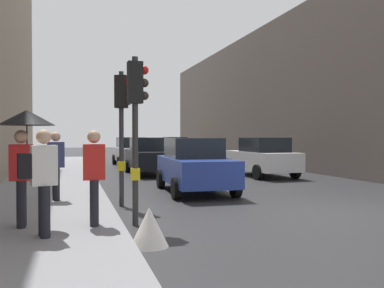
{
  "coord_description": "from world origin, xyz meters",
  "views": [
    {
      "loc": [
        -6.15,
        -8.31,
        1.82
      ],
      "look_at": [
        -1.14,
        8.53,
        1.48
      ],
      "focal_mm": 37.95,
      "sensor_mm": 36.0,
      "label": 1
    }
  ],
  "objects_px": {
    "pedestrian_with_grey_backpack": "(54,162)",
    "car_white_compact": "(262,157)",
    "traffic_light_near_right": "(122,113)",
    "traffic_light_near_left": "(136,109)",
    "pedestrian_with_umbrella": "(25,135)",
    "warning_sign_triangle": "(149,227)",
    "car_yellow_taxi": "(174,147)",
    "car_dark_suv": "(150,156)",
    "car_silver_hatchback": "(131,151)",
    "pedestrian_with_black_backpack": "(41,176)",
    "pedestrian_in_red_jacket": "(94,173)",
    "car_blue_van": "(195,165)"
  },
  "relations": [
    {
      "from": "traffic_light_near_right",
      "to": "pedestrian_with_grey_backpack",
      "type": "bearing_deg",
      "value": 164.28
    },
    {
      "from": "car_white_compact",
      "to": "pedestrian_with_black_backpack",
      "type": "bearing_deg",
      "value": -132.36
    },
    {
      "from": "car_dark_suv",
      "to": "car_silver_hatchback",
      "type": "distance_m",
      "value": 6.05
    },
    {
      "from": "traffic_light_near_right",
      "to": "pedestrian_with_grey_backpack",
      "type": "relative_size",
      "value": 1.97
    },
    {
      "from": "pedestrian_with_grey_backpack",
      "to": "car_white_compact",
      "type": "bearing_deg",
      "value": 32.89
    },
    {
      "from": "car_white_compact",
      "to": "pedestrian_in_red_jacket",
      "type": "distance_m",
      "value": 11.94
    },
    {
      "from": "traffic_light_near_left",
      "to": "car_white_compact",
      "type": "distance_m",
      "value": 11.11
    },
    {
      "from": "car_white_compact",
      "to": "pedestrian_in_red_jacket",
      "type": "height_order",
      "value": "pedestrian_in_red_jacket"
    },
    {
      "from": "warning_sign_triangle",
      "to": "car_yellow_taxi",
      "type": "bearing_deg",
      "value": 75.08
    },
    {
      "from": "pedestrian_with_grey_backpack",
      "to": "warning_sign_triangle",
      "type": "distance_m",
      "value": 4.85
    },
    {
      "from": "pedestrian_in_red_jacket",
      "to": "car_white_compact",
      "type": "bearing_deg",
      "value": 48.61
    },
    {
      "from": "pedestrian_with_umbrella",
      "to": "pedestrian_with_grey_backpack",
      "type": "bearing_deg",
      "value": 83.0
    },
    {
      "from": "car_blue_van",
      "to": "pedestrian_with_grey_backpack",
      "type": "height_order",
      "value": "pedestrian_with_grey_backpack"
    },
    {
      "from": "traffic_light_near_left",
      "to": "pedestrian_with_grey_backpack",
      "type": "height_order",
      "value": "traffic_light_near_left"
    },
    {
      "from": "car_silver_hatchback",
      "to": "car_blue_van",
      "type": "bearing_deg",
      "value": -88.69
    },
    {
      "from": "pedestrian_in_red_jacket",
      "to": "traffic_light_near_left",
      "type": "bearing_deg",
      "value": 29.11
    },
    {
      "from": "car_blue_van",
      "to": "pedestrian_with_umbrella",
      "type": "bearing_deg",
      "value": -135.15
    },
    {
      "from": "traffic_light_near_left",
      "to": "car_white_compact",
      "type": "height_order",
      "value": "traffic_light_near_left"
    },
    {
      "from": "traffic_light_near_right",
      "to": "car_dark_suv",
      "type": "distance_m",
      "value": 8.99
    },
    {
      "from": "pedestrian_with_umbrella",
      "to": "warning_sign_triangle",
      "type": "height_order",
      "value": "pedestrian_with_umbrella"
    },
    {
      "from": "car_yellow_taxi",
      "to": "car_white_compact",
      "type": "bearing_deg",
      "value": -90.16
    },
    {
      "from": "car_dark_suv",
      "to": "pedestrian_with_umbrella",
      "type": "height_order",
      "value": "pedestrian_with_umbrella"
    },
    {
      "from": "car_dark_suv",
      "to": "car_blue_van",
      "type": "height_order",
      "value": "same"
    },
    {
      "from": "car_blue_van",
      "to": "traffic_light_near_left",
      "type": "bearing_deg",
      "value": -120.44
    },
    {
      "from": "car_dark_suv",
      "to": "pedestrian_with_grey_backpack",
      "type": "bearing_deg",
      "value": -116.5
    },
    {
      "from": "car_yellow_taxi",
      "to": "car_white_compact",
      "type": "distance_m",
      "value": 16.59
    },
    {
      "from": "traffic_light_near_right",
      "to": "pedestrian_with_grey_backpack",
      "type": "height_order",
      "value": "traffic_light_near_right"
    },
    {
      "from": "traffic_light_near_left",
      "to": "pedestrian_with_umbrella",
      "type": "bearing_deg",
      "value": -173.26
    },
    {
      "from": "car_yellow_taxi",
      "to": "car_white_compact",
      "type": "relative_size",
      "value": 0.99
    },
    {
      "from": "pedestrian_with_black_backpack",
      "to": "warning_sign_triangle",
      "type": "relative_size",
      "value": 2.72
    },
    {
      "from": "car_silver_hatchback",
      "to": "pedestrian_with_black_backpack",
      "type": "xyz_separation_m",
      "value": [
        -4.03,
        -18.1,
        0.29
      ]
    },
    {
      "from": "traffic_light_near_right",
      "to": "pedestrian_with_black_backpack",
      "type": "distance_m",
      "value": 4.11
    },
    {
      "from": "car_yellow_taxi",
      "to": "pedestrian_with_grey_backpack",
      "type": "distance_m",
      "value": 23.9
    },
    {
      "from": "pedestrian_with_grey_backpack",
      "to": "warning_sign_triangle",
      "type": "bearing_deg",
      "value": -69.77
    },
    {
      "from": "car_dark_suv",
      "to": "car_yellow_taxi",
      "type": "xyz_separation_m",
      "value": [
        4.75,
        14.16,
        0.0
      ]
    },
    {
      "from": "pedestrian_with_umbrella",
      "to": "pedestrian_in_red_jacket",
      "type": "xyz_separation_m",
      "value": [
        1.21,
        -0.24,
        -0.71
      ]
    },
    {
      "from": "car_white_compact",
      "to": "warning_sign_triangle",
      "type": "distance_m",
      "value": 12.37
    },
    {
      "from": "pedestrian_with_black_backpack",
      "to": "warning_sign_triangle",
      "type": "distance_m",
      "value": 1.96
    },
    {
      "from": "traffic_light_near_left",
      "to": "traffic_light_near_right",
      "type": "xyz_separation_m",
      "value": [
        -0.0,
        2.35,
        0.04
      ]
    },
    {
      "from": "warning_sign_triangle",
      "to": "pedestrian_with_grey_backpack",
      "type": "bearing_deg",
      "value": 110.23
    },
    {
      "from": "car_blue_van",
      "to": "pedestrian_with_grey_backpack",
      "type": "distance_m",
      "value": 4.55
    },
    {
      "from": "car_yellow_taxi",
      "to": "warning_sign_triangle",
      "type": "relative_size",
      "value": 6.48
    },
    {
      "from": "car_white_compact",
      "to": "car_dark_suv",
      "type": "bearing_deg",
      "value": 152.73
    },
    {
      "from": "car_dark_suv",
      "to": "pedestrian_with_grey_backpack",
      "type": "xyz_separation_m",
      "value": [
        -4.02,
        -8.07,
        0.29
      ]
    },
    {
      "from": "traffic_light_near_left",
      "to": "car_blue_van",
      "type": "relative_size",
      "value": 0.8
    },
    {
      "from": "pedestrian_in_red_jacket",
      "to": "warning_sign_triangle",
      "type": "xyz_separation_m",
      "value": [
        0.82,
        -1.17,
        -0.81
      ]
    },
    {
      "from": "car_blue_van",
      "to": "car_silver_hatchback",
      "type": "xyz_separation_m",
      "value": [
        -0.29,
        12.57,
        0.0
      ]
    },
    {
      "from": "traffic_light_near_right",
      "to": "car_silver_hatchback",
      "type": "distance_m",
      "value": 14.85
    },
    {
      "from": "car_yellow_taxi",
      "to": "warning_sign_triangle",
      "type": "bearing_deg",
      "value": -104.92
    },
    {
      "from": "traffic_light_near_right",
      "to": "pedestrian_in_red_jacket",
      "type": "bearing_deg",
      "value": -106.92
    }
  ]
}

